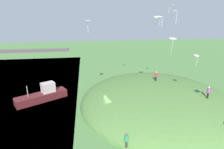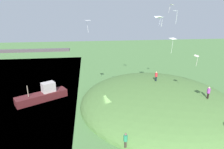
{
  "view_description": "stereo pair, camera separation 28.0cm",
  "coord_description": "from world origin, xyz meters",
  "px_view_note": "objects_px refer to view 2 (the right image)",
  "views": [
    {
      "loc": [
        -3.71,
        -25.47,
        14.58
      ],
      "look_at": [
        0.45,
        3.82,
        4.98
      ],
      "focal_mm": 30.27,
      "sensor_mm": 36.0,
      "label": 1
    },
    {
      "loc": [
        -3.43,
        -25.51,
        14.58
      ],
      "look_at": [
        0.45,
        3.82,
        4.98
      ],
      "focal_mm": 30.27,
      "sensor_mm": 36.0,
      "label": 2
    }
  ],
  "objects_px": {
    "kite_10": "(160,18)",
    "kite_1": "(173,39)",
    "kite_9": "(158,17)",
    "person_on_hilltop": "(156,75)",
    "kite_5": "(172,5)",
    "kite_2": "(87,21)",
    "kite_3": "(176,12)",
    "person_near_shore": "(126,139)",
    "kite_0": "(197,56)",
    "person_walking_path": "(209,91)",
    "boat_on_lake": "(43,95)"
  },
  "relations": [
    {
      "from": "kite_0",
      "to": "kite_9",
      "type": "distance_m",
      "value": 7.99
    },
    {
      "from": "kite_3",
      "to": "kite_0",
      "type": "bearing_deg",
      "value": -59.5
    },
    {
      "from": "kite_1",
      "to": "kite_2",
      "type": "relative_size",
      "value": 1.3
    },
    {
      "from": "kite_5",
      "to": "kite_3",
      "type": "bearing_deg",
      "value": -103.8
    },
    {
      "from": "boat_on_lake",
      "to": "person_walking_path",
      "type": "bearing_deg",
      "value": -49.84
    },
    {
      "from": "person_on_hilltop",
      "to": "kite_5",
      "type": "bearing_deg",
      "value": -34.61
    },
    {
      "from": "person_near_shore",
      "to": "boat_on_lake",
      "type": "bearing_deg",
      "value": 110.03
    },
    {
      "from": "kite_1",
      "to": "kite_9",
      "type": "xyz_separation_m",
      "value": [
        -2.1,
        1.02,
        3.12
      ]
    },
    {
      "from": "kite_9",
      "to": "kite_10",
      "type": "height_order",
      "value": "kite_9"
    },
    {
      "from": "kite_1",
      "to": "kite_10",
      "type": "bearing_deg",
      "value": -147.63
    },
    {
      "from": "kite_0",
      "to": "kite_2",
      "type": "distance_m",
      "value": 15.51
    },
    {
      "from": "kite_1",
      "to": "kite_3",
      "type": "height_order",
      "value": "kite_3"
    },
    {
      "from": "person_on_hilltop",
      "to": "kite_5",
      "type": "height_order",
      "value": "kite_5"
    },
    {
      "from": "boat_on_lake",
      "to": "kite_0",
      "type": "relative_size",
      "value": 5.6
    },
    {
      "from": "kite_1",
      "to": "kite_3",
      "type": "xyz_separation_m",
      "value": [
        -0.53,
        -1.24,
        3.78
      ]
    },
    {
      "from": "kite_3",
      "to": "kite_5",
      "type": "relative_size",
      "value": 1.48
    },
    {
      "from": "kite_2",
      "to": "kite_3",
      "type": "relative_size",
      "value": 0.96
    },
    {
      "from": "boat_on_lake",
      "to": "person_near_shore",
      "type": "bearing_deg",
      "value": -81.49
    },
    {
      "from": "kite_5",
      "to": "kite_9",
      "type": "height_order",
      "value": "kite_5"
    },
    {
      "from": "boat_on_lake",
      "to": "kite_1",
      "type": "height_order",
      "value": "kite_1"
    },
    {
      "from": "person_on_hilltop",
      "to": "kite_1",
      "type": "xyz_separation_m",
      "value": [
        0.95,
        -2.99,
        6.45
      ]
    },
    {
      "from": "kite_10",
      "to": "kite_1",
      "type": "bearing_deg",
      "value": 32.37
    },
    {
      "from": "kite_5",
      "to": "kite_9",
      "type": "xyz_separation_m",
      "value": [
        -2.43,
        -1.26,
        -1.68
      ]
    },
    {
      "from": "kite_1",
      "to": "kite_5",
      "type": "bearing_deg",
      "value": 81.77
    },
    {
      "from": "person_walking_path",
      "to": "kite_0",
      "type": "height_order",
      "value": "kite_0"
    },
    {
      "from": "kite_2",
      "to": "kite_9",
      "type": "bearing_deg",
      "value": -3.33
    },
    {
      "from": "kite_0",
      "to": "kite_1",
      "type": "height_order",
      "value": "kite_1"
    },
    {
      "from": "person_near_shore",
      "to": "kite_5",
      "type": "relative_size",
      "value": 1.52
    },
    {
      "from": "kite_2",
      "to": "kite_5",
      "type": "distance_m",
      "value": 12.84
    },
    {
      "from": "boat_on_lake",
      "to": "kite_10",
      "type": "height_order",
      "value": "kite_10"
    },
    {
      "from": "kite_5",
      "to": "kite_9",
      "type": "relative_size",
      "value": 1.0
    },
    {
      "from": "person_on_hilltop",
      "to": "boat_on_lake",
      "type": "bearing_deg",
      "value": 167.74
    },
    {
      "from": "kite_1",
      "to": "kite_9",
      "type": "height_order",
      "value": "kite_9"
    },
    {
      "from": "kite_2",
      "to": "kite_3",
      "type": "bearing_deg",
      "value": -13.62
    },
    {
      "from": "boat_on_lake",
      "to": "person_walking_path",
      "type": "relative_size",
      "value": 4.68
    },
    {
      "from": "person_near_shore",
      "to": "kite_5",
      "type": "xyz_separation_m",
      "value": [
        9.07,
        11.61,
        14.23
      ]
    },
    {
      "from": "kite_10",
      "to": "kite_0",
      "type": "bearing_deg",
      "value": -30.51
    },
    {
      "from": "kite_2",
      "to": "kite_9",
      "type": "height_order",
      "value": "kite_9"
    },
    {
      "from": "boat_on_lake",
      "to": "kite_9",
      "type": "height_order",
      "value": "kite_9"
    },
    {
      "from": "person_walking_path",
      "to": "person_near_shore",
      "type": "xyz_separation_m",
      "value": [
        -13.23,
        -5.76,
        -2.45
      ]
    },
    {
      "from": "kite_0",
      "to": "kite_9",
      "type": "xyz_separation_m",
      "value": [
        -3.44,
        5.44,
        4.73
      ]
    },
    {
      "from": "kite_0",
      "to": "kite_5",
      "type": "height_order",
      "value": "kite_5"
    },
    {
      "from": "person_near_shore",
      "to": "kite_2",
      "type": "relative_size",
      "value": 1.07
    },
    {
      "from": "kite_1",
      "to": "person_near_shore",
      "type": "bearing_deg",
      "value": -133.13
    },
    {
      "from": "person_near_shore",
      "to": "kite_2",
      "type": "distance_m",
      "value": 16.67
    },
    {
      "from": "person_walking_path",
      "to": "kite_2",
      "type": "relative_size",
      "value": 1.05
    },
    {
      "from": "kite_2",
      "to": "kite_0",
      "type": "bearing_deg",
      "value": -23.86
    },
    {
      "from": "person_walking_path",
      "to": "kite_1",
      "type": "bearing_deg",
      "value": -151.66
    },
    {
      "from": "kite_2",
      "to": "kite_3",
      "type": "height_order",
      "value": "kite_3"
    },
    {
      "from": "person_on_hilltop",
      "to": "person_walking_path",
      "type": "height_order",
      "value": "person_on_hilltop"
    }
  ]
}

